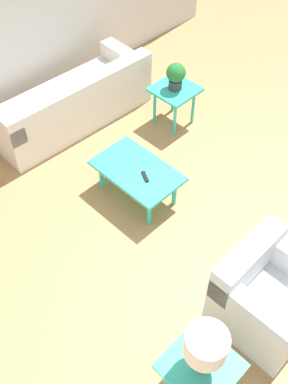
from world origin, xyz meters
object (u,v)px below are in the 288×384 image
object	(u,v)px
coffee_table	(137,173)
potted_plant	(176,75)
side_table_lamp	(200,369)
table_lamp	(206,347)
armchair	(265,296)
sofa	(72,104)
side_table_plant	(175,94)

from	to	relation	value
coffee_table	potted_plant	bearing A→B (deg)	-64.89
side_table_lamp	table_lamp	bearing A→B (deg)	-45.00
coffee_table	table_lamp	bearing A→B (deg)	147.94
coffee_table	armchair	bearing A→B (deg)	172.87
armchair	table_lamp	bearing A→B (deg)	-178.43
sofa	armchair	distance (m)	3.45
coffee_table	side_table_lamp	size ratio (longest dim) A/B	1.77
sofa	side_table_lamp	distance (m)	3.75
side_table_lamp	potted_plant	size ratio (longest dim) A/B	1.57
armchair	side_table_plant	bearing A→B (deg)	58.53
armchair	table_lamp	xyz separation A→B (m)	(-0.03, 0.95, 0.56)
armchair	coffee_table	size ratio (longest dim) A/B	0.85
coffee_table	side_table_lamp	bearing A→B (deg)	147.94
coffee_table	side_table_plant	bearing A→B (deg)	-64.89
coffee_table	side_table_lamp	world-z (taller)	side_table_lamp
side_table_lamp	table_lamp	xyz separation A→B (m)	(0.00, -0.00, 0.43)
armchair	side_table_plant	xyz separation A→B (m)	(2.43, -1.48, 0.13)
armchair	side_table_plant	size ratio (longest dim) A/B	1.51
sofa	table_lamp	size ratio (longest dim) A/B	4.55
table_lamp	side_table_lamp	bearing A→B (deg)	135.00
table_lamp	sofa	bearing A→B (deg)	-23.76
armchair	potted_plant	distance (m)	2.87
side_table_plant	coffee_table	bearing A→B (deg)	115.11
side_table_plant	potted_plant	size ratio (longest dim) A/B	1.57
coffee_table	potted_plant	world-z (taller)	potted_plant
coffee_table	side_table_plant	size ratio (longest dim) A/B	1.77
side_table_lamp	potted_plant	world-z (taller)	potted_plant
coffee_table	side_table_lamp	distance (m)	2.22
sofa	table_lamp	world-z (taller)	table_lamp
side_table_lamp	sofa	bearing A→B (deg)	-23.76
side_table_plant	side_table_lamp	size ratio (longest dim) A/B	1.00
armchair	table_lamp	world-z (taller)	table_lamp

